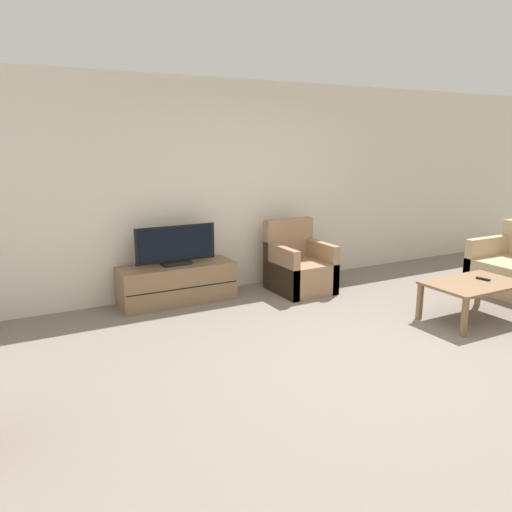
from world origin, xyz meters
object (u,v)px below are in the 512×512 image
Objects in this scene: tv at (176,247)px; remote at (483,279)px; tv_stand at (177,283)px; coffee_table at (474,287)px; armchair at (299,268)px.

tv reaches higher than remote.
tv_stand reaches higher than remote.
remote is (2.82, -2.12, -0.25)m from tv.
tv_stand reaches higher than coffee_table.
tv is 0.95× the size of coffee_table.
armchair is at bearing 119.96° from coffee_table.
remote is at bearing -55.97° from armchair.
tv_stand is 3.41m from coffee_table.
coffee_table is (2.65, -2.14, 0.14)m from tv_stand.
remote is at bearing -36.90° from tv_stand.
tv is 3.53m from remote.
armchair is at bearing -10.00° from tv.
tv is at bearing -90.00° from tv_stand.
remote is (2.82, -2.12, 0.20)m from tv_stand.
tv reaches higher than armchair.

